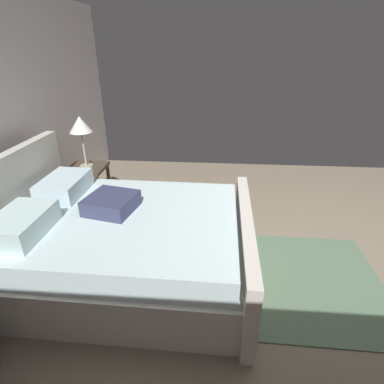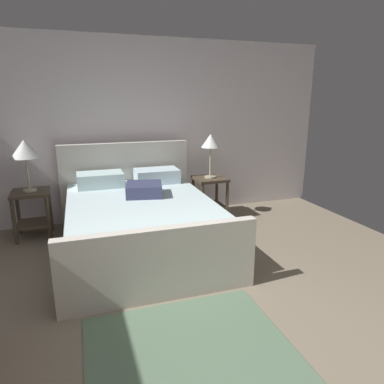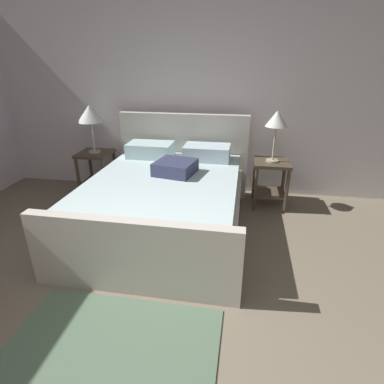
{
  "view_description": "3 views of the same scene",
  "coord_description": "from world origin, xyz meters",
  "px_view_note": "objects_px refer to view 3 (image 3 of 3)",
  "views": [
    {
      "loc": [
        -2.51,
        1.27,
        1.98
      ],
      "look_at": [
        0.08,
        1.48,
        0.73
      ],
      "focal_mm": 29.0,
      "sensor_mm": 36.0,
      "label": 1
    },
    {
      "loc": [
        -0.87,
        -1.63,
        1.72
      ],
      "look_at": [
        0.24,
        1.55,
        0.79
      ],
      "focal_mm": 32.45,
      "sensor_mm": 36.0,
      "label": 2
    },
    {
      "loc": [
        0.55,
        -0.94,
        1.77
      ],
      "look_at": [
        0.18,
        1.44,
        0.73
      ],
      "focal_mm": 28.9,
      "sensor_mm": 36.0,
      "label": 3
    }
  ],
  "objects_px": {
    "table_lamp_right": "(277,121)",
    "nightstand_left": "(97,166)",
    "bed": "(166,199)",
    "table_lamp_left": "(90,115)",
    "nightstand_right": "(271,176)"
  },
  "relations": [
    {
      "from": "table_lamp_right",
      "to": "nightstand_left",
      "type": "bearing_deg",
      "value": 178.93
    },
    {
      "from": "bed",
      "to": "table_lamp_left",
      "type": "distance_m",
      "value": 1.63
    },
    {
      "from": "bed",
      "to": "table_lamp_right",
      "type": "bearing_deg",
      "value": 32.86
    },
    {
      "from": "bed",
      "to": "table_lamp_right",
      "type": "height_order",
      "value": "table_lamp_right"
    },
    {
      "from": "table_lamp_right",
      "to": "nightstand_left",
      "type": "xyz_separation_m",
      "value": [
        -2.37,
        0.04,
        -0.7
      ]
    },
    {
      "from": "bed",
      "to": "nightstand_right",
      "type": "relative_size",
      "value": 3.71
    },
    {
      "from": "bed",
      "to": "table_lamp_right",
      "type": "relative_size",
      "value": 3.58
    },
    {
      "from": "nightstand_left",
      "to": "table_lamp_left",
      "type": "bearing_deg",
      "value": 90.0
    },
    {
      "from": "nightstand_right",
      "to": "table_lamp_right",
      "type": "relative_size",
      "value": 0.96
    },
    {
      "from": "nightstand_right",
      "to": "table_lamp_left",
      "type": "relative_size",
      "value": 0.95
    },
    {
      "from": "nightstand_right",
      "to": "table_lamp_right",
      "type": "bearing_deg",
      "value": 0.0
    },
    {
      "from": "bed",
      "to": "table_lamp_right",
      "type": "xyz_separation_m",
      "value": [
        1.18,
        0.77,
        0.76
      ]
    },
    {
      "from": "table_lamp_left",
      "to": "bed",
      "type": "bearing_deg",
      "value": -34.26
    },
    {
      "from": "bed",
      "to": "nightstand_left",
      "type": "height_order",
      "value": "bed"
    },
    {
      "from": "bed",
      "to": "nightstand_left",
      "type": "relative_size",
      "value": 3.71
    }
  ]
}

